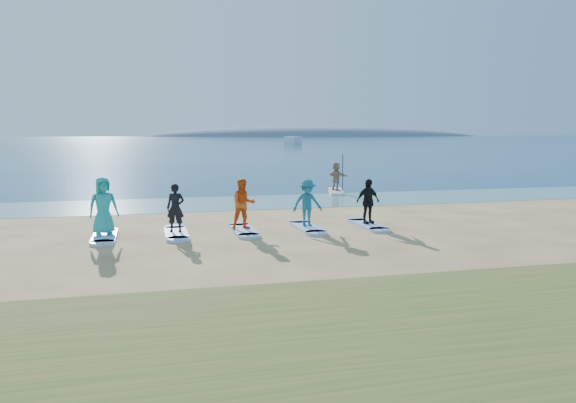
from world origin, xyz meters
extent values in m
plane|color=tan|center=(0.00, 0.00, 0.00)|extent=(600.00, 600.00, 0.00)
plane|color=teal|center=(0.00, 10.50, 0.01)|extent=(600.00, 600.00, 0.00)
plane|color=navy|center=(0.00, 160.00, 0.01)|extent=(600.00, 600.00, 0.00)
ellipsoid|color=slate|center=(95.00, 300.00, 0.00)|extent=(220.00, 56.00, 18.00)
cube|color=silver|center=(6.00, 13.45, 0.06)|extent=(1.48, 3.08, 0.12)
imported|color=tan|center=(6.00, 13.45, 0.86)|extent=(0.90, 1.43, 1.47)
cube|color=silver|center=(30.79, 116.60, 0.00)|extent=(3.36, 5.59, 1.82)
cube|color=#A4C8FF|center=(-4.97, 3.26, 0.04)|extent=(0.70, 2.20, 0.09)
imported|color=teal|center=(-4.97, 3.26, 0.97)|extent=(0.99, 0.78, 1.77)
cube|color=#A4C8FF|center=(-2.82, 3.26, 0.04)|extent=(0.70, 2.20, 0.09)
imported|color=black|center=(-2.82, 3.26, 0.85)|extent=(0.63, 0.50, 1.51)
cube|color=#A4C8FF|center=(-0.68, 3.26, 0.04)|extent=(0.70, 2.20, 0.09)
imported|color=#DA5117|center=(-0.68, 3.26, 0.90)|extent=(0.82, 0.65, 1.62)
cube|color=#A4C8FF|center=(1.46, 3.26, 0.04)|extent=(0.70, 2.20, 0.09)
imported|color=#1B6584|center=(1.46, 3.26, 0.87)|extent=(1.03, 0.63, 1.55)
cube|color=#A4C8FF|center=(3.60, 3.26, 0.04)|extent=(0.70, 2.20, 0.09)
imported|color=black|center=(3.60, 3.26, 0.85)|extent=(0.95, 0.55, 1.53)
camera|label=1|loc=(-3.69, -14.38, 3.24)|focal=35.00mm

